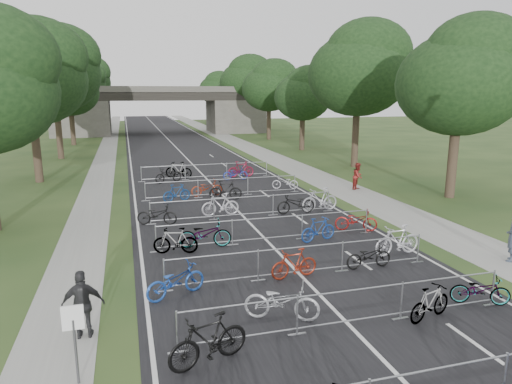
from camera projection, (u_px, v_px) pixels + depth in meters
road at (173, 144)px, 55.83m from camera, size 11.00×140.00×0.01m
sidewalk_right at (236, 142)px, 57.98m from camera, size 3.00×140.00×0.01m
sidewalk_left at (108, 146)px, 53.81m from camera, size 2.00×140.00×0.01m
lane_markings at (173, 144)px, 55.83m from camera, size 0.12×140.00×0.00m
overpass_bridge at (161, 110)px, 69.16m from camera, size 31.00×8.00×7.05m
park_sign at (74, 330)px, 9.59m from camera, size 0.45×0.06×1.83m
tree_right_0 at (463, 79)px, 25.87m from camera, size 7.17×7.17×10.93m
tree_left_1 at (30, 75)px, 30.47m from camera, size 7.56×7.56×11.53m
tree_right_1 at (360, 70)px, 36.93m from camera, size 8.18×8.18×12.47m
tree_left_2 at (54, 71)px, 41.57m from camera, size 8.40×8.40×12.81m
tree_right_2 at (304, 94)px, 48.62m from camera, size 6.16×6.16×9.39m
tree_left_3 at (70, 90)px, 53.19m from camera, size 6.72×6.72×10.25m
tree_right_3 at (270, 86)px, 59.68m from camera, size 7.17×7.17×10.93m
tree_left_4 at (79, 84)px, 64.28m from camera, size 7.56×7.56×11.53m
tree_right_4 at (247, 81)px, 70.74m from camera, size 8.18×8.18×12.47m
tree_left_5 at (85, 80)px, 75.38m from camera, size 8.40×8.40×12.81m
tree_right_5 at (230, 94)px, 82.43m from camera, size 6.16×6.16×9.39m
tree_left_6 at (91, 91)px, 87.00m from camera, size 6.72×6.72×10.25m
tree_right_6 at (217, 89)px, 93.49m from camera, size 7.17×7.17×10.93m
barrier_row_1 at (351, 308)px, 12.13m from camera, size 9.70×0.08×1.10m
barrier_row_2 at (301, 261)px, 15.51m from camera, size 9.70×0.08×1.10m
barrier_row_3 at (268, 229)px, 19.08m from camera, size 9.70×0.08×1.10m
barrier_row_4 at (244, 207)px, 22.84m from camera, size 9.70×0.08×1.10m
barrier_row_5 at (223, 187)px, 27.54m from camera, size 9.70×0.08×1.10m
barrier_row_6 at (206, 171)px, 33.17m from camera, size 9.70×0.08×1.10m
bike_4 at (209, 340)px, 10.43m from camera, size 2.10×1.16×1.21m
bike_5 at (282, 301)px, 12.51m from camera, size 2.21×1.54×1.10m
bike_6 at (430, 303)px, 12.52m from camera, size 1.70×0.92×0.98m
bike_7 at (480, 290)px, 13.45m from camera, size 1.79×1.26×0.89m
bike_8 at (176, 281)px, 13.94m from camera, size 2.10×1.42×1.04m
bike_9 at (294, 264)px, 15.34m from camera, size 1.75×0.68×1.02m
bike_10 at (369, 256)px, 16.23m from camera, size 1.73×0.61×0.91m
bike_11 at (397, 240)px, 17.50m from camera, size 2.04×0.74×1.20m
bike_12 at (176, 241)px, 17.68m from camera, size 1.80×0.89×1.04m
bike_13 at (205, 234)px, 18.38m from camera, size 2.22×0.99×1.13m
bike_14 at (318, 230)px, 19.16m from camera, size 1.78×0.85×1.03m
bike_15 at (356, 220)px, 20.60m from camera, size 1.99×1.35×0.99m
bike_16 at (157, 215)px, 21.55m from camera, size 2.00×1.18×0.99m
bike_17 at (220, 205)px, 23.12m from camera, size 1.94×0.56×1.16m
bike_18 at (296, 204)px, 23.55m from camera, size 2.04×0.72×1.07m
bike_19 at (320, 200)px, 23.98m from camera, size 2.16×0.85×1.26m
bike_20 at (177, 193)px, 26.17m from camera, size 1.76×1.02×1.02m
bike_21 at (207, 188)px, 27.60m from camera, size 1.96×0.79×1.01m
bike_22 at (226, 190)px, 26.60m from camera, size 1.98×1.00×1.14m
bike_23 at (285, 182)px, 29.61m from camera, size 1.78×1.09×0.89m
bike_24 at (169, 175)px, 31.67m from camera, size 2.15×1.55×1.07m
bike_25 at (179, 170)px, 33.36m from camera, size 2.05×1.40×1.20m
bike_26 at (235, 173)px, 32.74m from camera, size 1.81×0.75×0.93m
bike_27 at (241, 169)px, 33.75m from camera, size 2.00×0.64×1.19m
pedestrian_b at (358, 176)px, 29.40m from camera, size 1.07×1.04×1.73m
pedestrian_c at (83, 305)px, 11.54m from camera, size 1.08×0.50×1.80m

